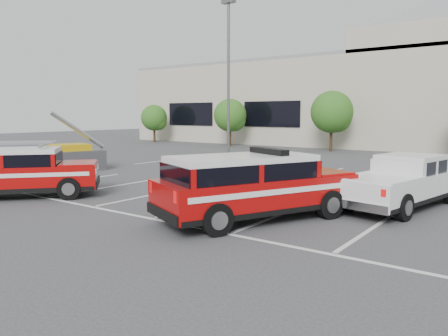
{
  "coord_description": "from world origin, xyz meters",
  "views": [
    {
      "loc": [
        8.85,
        -11.42,
        2.95
      ],
      "look_at": [
        -0.33,
        1.07,
        1.05
      ],
      "focal_mm": 35.0,
      "sensor_mm": 36.0,
      "label": 1
    }
  ],
  "objects_px": {
    "convention_building": "(430,95)",
    "ladder_suv": "(21,175)",
    "tree_far_left": "(155,119)",
    "tree_left": "(231,116)",
    "light_pole_left": "(228,80)",
    "fire_chief_suv": "(254,191)",
    "tree_mid_left": "(333,113)",
    "white_pickup": "(403,187)",
    "utility_rig": "(66,159)"
  },
  "relations": [
    {
      "from": "convention_building",
      "to": "tree_mid_left",
      "type": "bearing_deg",
      "value": -117.4
    },
    {
      "from": "tree_far_left",
      "to": "tree_mid_left",
      "type": "xyz_separation_m",
      "value": [
        20.0,
        0.0,
        0.54
      ]
    },
    {
      "from": "tree_far_left",
      "to": "light_pole_left",
      "type": "bearing_deg",
      "value": -30.71
    },
    {
      "from": "fire_chief_suv",
      "to": "white_pickup",
      "type": "bearing_deg",
      "value": 79.69
    },
    {
      "from": "white_pickup",
      "to": "ladder_suv",
      "type": "relative_size",
      "value": 1.11
    },
    {
      "from": "tree_left",
      "to": "tree_mid_left",
      "type": "height_order",
      "value": "tree_mid_left"
    },
    {
      "from": "tree_left",
      "to": "white_pickup",
      "type": "height_order",
      "value": "tree_left"
    },
    {
      "from": "ladder_suv",
      "to": "tree_mid_left",
      "type": "bearing_deg",
      "value": 127.68
    },
    {
      "from": "utility_rig",
      "to": "tree_far_left",
      "type": "bearing_deg",
      "value": 142.42
    },
    {
      "from": "light_pole_left",
      "to": "utility_rig",
      "type": "distance_m",
      "value": 11.38
    },
    {
      "from": "ladder_suv",
      "to": "fire_chief_suv",
      "type": "bearing_deg",
      "value": 54.16
    },
    {
      "from": "tree_mid_left",
      "to": "ladder_suv",
      "type": "xyz_separation_m",
      "value": [
        -1.27,
        -25.32,
        -2.25
      ]
    },
    {
      "from": "tree_mid_left",
      "to": "light_pole_left",
      "type": "relative_size",
      "value": 0.47
    },
    {
      "from": "tree_mid_left",
      "to": "ladder_suv",
      "type": "height_order",
      "value": "tree_mid_left"
    },
    {
      "from": "ladder_suv",
      "to": "utility_rig",
      "type": "bearing_deg",
      "value": 175.27
    },
    {
      "from": "fire_chief_suv",
      "to": "ladder_suv",
      "type": "xyz_separation_m",
      "value": [
        -8.57,
        -2.07,
        -0.03
      ]
    },
    {
      "from": "tree_mid_left",
      "to": "fire_chief_suv",
      "type": "xyz_separation_m",
      "value": [
        7.3,
        -23.24,
        -2.22
      ]
    },
    {
      "from": "convention_building",
      "to": "light_pole_left",
      "type": "bearing_deg",
      "value": -112.39
    },
    {
      "from": "convention_building",
      "to": "tree_mid_left",
      "type": "distance_m",
      "value": 11.19
    },
    {
      "from": "tree_left",
      "to": "light_pole_left",
      "type": "height_order",
      "value": "light_pole_left"
    },
    {
      "from": "white_pickup",
      "to": "ladder_suv",
      "type": "xyz_separation_m",
      "value": [
        -11.51,
        -6.31,
        0.13
      ]
    },
    {
      "from": "tree_mid_left",
      "to": "ladder_suv",
      "type": "distance_m",
      "value": 25.45
    },
    {
      "from": "convention_building",
      "to": "white_pickup",
      "type": "bearing_deg",
      "value": -79.88
    },
    {
      "from": "tree_far_left",
      "to": "tree_left",
      "type": "bearing_deg",
      "value": 0.0
    },
    {
      "from": "utility_rig",
      "to": "convention_building",
      "type": "bearing_deg",
      "value": 86.88
    },
    {
      "from": "tree_far_left",
      "to": "ladder_suv",
      "type": "bearing_deg",
      "value": -53.51
    },
    {
      "from": "tree_left",
      "to": "tree_mid_left",
      "type": "bearing_deg",
      "value": 0.0
    },
    {
      "from": "fire_chief_suv",
      "to": "utility_rig",
      "type": "bearing_deg",
      "value": -169.33
    },
    {
      "from": "tree_far_left",
      "to": "light_pole_left",
      "type": "distance_m",
      "value": 19.85
    },
    {
      "from": "tree_left",
      "to": "ladder_suv",
      "type": "bearing_deg",
      "value": -70.98
    },
    {
      "from": "convention_building",
      "to": "ladder_suv",
      "type": "bearing_deg",
      "value": -100.27
    },
    {
      "from": "convention_building",
      "to": "tree_mid_left",
      "type": "relative_size",
      "value": 12.38
    },
    {
      "from": "light_pole_left",
      "to": "fire_chief_suv",
      "type": "xyz_separation_m",
      "value": [
        10.39,
        -13.2,
        -4.37
      ]
    },
    {
      "from": "tree_far_left",
      "to": "fire_chief_suv",
      "type": "distance_m",
      "value": 35.89
    },
    {
      "from": "tree_left",
      "to": "white_pickup",
      "type": "bearing_deg",
      "value": -43.2
    },
    {
      "from": "light_pole_left",
      "to": "white_pickup",
      "type": "height_order",
      "value": "light_pole_left"
    },
    {
      "from": "convention_building",
      "to": "white_pickup",
      "type": "distance_m",
      "value": 29.55
    },
    {
      "from": "light_pole_left",
      "to": "ladder_suv",
      "type": "xyz_separation_m",
      "value": [
        1.82,
        -15.27,
        -4.39
      ]
    },
    {
      "from": "tree_left",
      "to": "tree_mid_left",
      "type": "distance_m",
      "value": 10.0
    },
    {
      "from": "light_pole_left",
      "to": "tree_left",
      "type": "bearing_deg",
      "value": 124.52
    },
    {
      "from": "convention_building",
      "to": "utility_rig",
      "type": "distance_m",
      "value": 32.17
    },
    {
      "from": "tree_mid_left",
      "to": "light_pole_left",
      "type": "distance_m",
      "value": 10.73
    },
    {
      "from": "convention_building",
      "to": "tree_left",
      "type": "distance_m",
      "value": 18.11
    },
    {
      "from": "tree_mid_left",
      "to": "ladder_suv",
      "type": "bearing_deg",
      "value": -92.88
    },
    {
      "from": "convention_building",
      "to": "tree_far_left",
      "type": "xyz_separation_m",
      "value": [
        -25.09,
        -9.82,
        -2.22
      ]
    },
    {
      "from": "light_pole_left",
      "to": "fire_chief_suv",
      "type": "distance_m",
      "value": 17.35
    },
    {
      "from": "tree_mid_left",
      "to": "tree_far_left",
      "type": "bearing_deg",
      "value": -180.0
    },
    {
      "from": "white_pickup",
      "to": "ladder_suv",
      "type": "bearing_deg",
      "value": -140.41
    },
    {
      "from": "white_pickup",
      "to": "utility_rig",
      "type": "relative_size",
      "value": 1.41
    },
    {
      "from": "tree_far_left",
      "to": "utility_rig",
      "type": "height_order",
      "value": "tree_far_left"
    }
  ]
}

